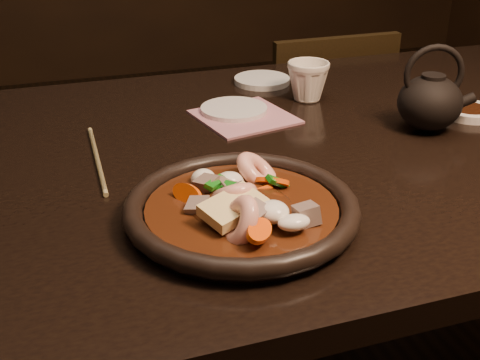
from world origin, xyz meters
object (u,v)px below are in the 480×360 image
object	(u,v)px
table	(331,175)
tea_cup	(308,80)
teapot	(431,100)
plate	(242,209)
chair	(314,149)

from	to	relation	value
table	tea_cup	size ratio (longest dim) A/B	19.01
teapot	tea_cup	bearing A→B (deg)	139.42
table	plate	size ratio (longest dim) A/B	5.18
plate	teapot	bearing A→B (deg)	25.22
chair	teapot	world-z (taller)	teapot
plate	teapot	distance (m)	0.46
tea_cup	teapot	distance (m)	0.26
table	tea_cup	distance (m)	0.22
teapot	plate	bearing A→B (deg)	-137.37
chair	plate	world-z (taller)	chair
plate	tea_cup	xyz separation A→B (m)	(0.28, 0.41, 0.03)
table	chair	size ratio (longest dim) A/B	2.04
teapot	chair	bearing A→B (deg)	98.77
table	teapot	bearing A→B (deg)	-10.03
chair	tea_cup	bearing A→B (deg)	61.51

